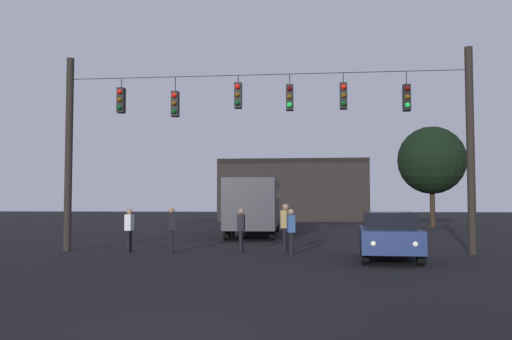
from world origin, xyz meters
TOP-DOWN VIEW (x-y plane):
  - ground_plane at (0.00, 24.50)m, footprint 168.00×168.00m
  - overhead_signal_span at (-0.02, 13.02)m, footprint 15.03×0.44m
  - city_bus at (-1.49, 24.14)m, footprint 3.05×11.11m
  - car_near_right at (4.27, 10.96)m, footprint 2.05×4.42m
  - car_far_left at (-3.41, 34.06)m, footprint 2.07×4.42m
  - pedestrian_crossing_left at (-3.27, 12.69)m, footprint 0.35×0.42m
  - pedestrian_crossing_center at (-4.92, 12.89)m, footprint 0.26×0.38m
  - pedestrian_crossing_right at (0.84, 13.44)m, footprint 0.36×0.42m
  - pedestrian_near_bus at (1.09, 12.15)m, footprint 0.31×0.40m
  - pedestrian_trailing at (-0.77, 13.06)m, footprint 0.25×0.37m
  - corner_building at (-0.43, 51.83)m, footprint 14.76×9.02m
  - tree_left_silhouette at (10.52, 36.11)m, footprint 5.07×5.07m

SIDE VIEW (x-z plane):
  - ground_plane at x=0.00m, z-range 0.00..0.00m
  - car_near_right at x=4.27m, z-range 0.04..1.56m
  - car_far_left at x=-3.41m, z-range 0.04..1.56m
  - pedestrian_crossing_center at x=-4.92m, z-range 0.10..1.70m
  - pedestrian_near_bus at x=1.09m, z-range 0.10..1.70m
  - pedestrian_trailing at x=-0.77m, z-range 0.10..1.71m
  - pedestrian_crossing_left at x=-3.27m, z-range 0.11..1.75m
  - pedestrian_crossing_right at x=0.84m, z-range 0.13..1.90m
  - city_bus at x=-1.49m, z-range 0.37..3.37m
  - corner_building at x=-0.43m, z-range 0.00..6.14m
  - overhead_signal_span at x=-0.02m, z-range 0.70..8.05m
  - tree_left_silhouette at x=10.52m, z-range 1.23..8.77m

